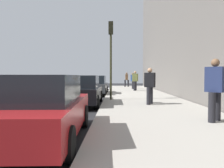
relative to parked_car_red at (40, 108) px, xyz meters
The scene contains 14 objects.
ground_plane 11.34m from the parked_car_red, ahead, with size 56.00×56.00×0.00m, color black.
sidewalk 11.82m from the parked_car_red, 16.47° to the right, with size 28.00×4.60×0.15m, color #A39E93.
lane_stripe_centre 11.77m from the parked_car_red, 15.57° to the left, with size 28.00×0.14×0.01m, color gold.
snow_bank_curb 16.58m from the parked_car_red, ahead, with size 4.94×0.56×0.22m, color white.
parked_car_red is the anchor object (origin of this frame).
parked_car_black 6.29m from the parked_car_red, ahead, with size 4.75×1.95×1.51m.
parked_car_charcoal 12.24m from the parked_car_red, ahead, with size 4.20×1.93×1.51m.
pedestrian_blue_coat 18.35m from the parked_car_red, 11.02° to the right, with size 0.55×0.46×1.66m.
pedestrian_black_coat 6.44m from the parked_car_red, 31.22° to the right, with size 0.53×0.54×1.72m.
pedestrian_navy_coat 4.90m from the parked_car_red, 71.43° to the right, with size 0.57×0.58×1.85m.
pedestrian_brown_coat 22.91m from the parked_car_red, ahead, with size 0.49×0.58×1.77m.
pedestrian_olive_coat 15.81m from the parked_car_red, 12.87° to the right, with size 0.56×0.56×1.78m.
traffic_light_pole 8.08m from the parked_car_red, 10.84° to the right, with size 0.35×0.26×4.38m.
rolling_suitcase 6.94m from the parked_car_red, 29.30° to the right, with size 0.34×0.22×0.95m.
Camera 1 is at (-16.33, -1.67, 1.49)m, focal length 35.78 mm.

